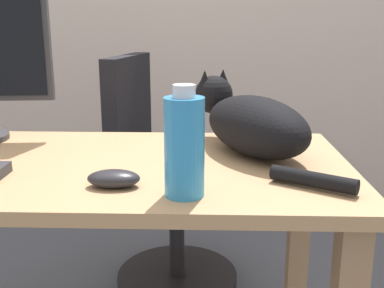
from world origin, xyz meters
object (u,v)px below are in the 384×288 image
cat (251,122)px  water_bottle (184,146)px  office_chair (164,191)px  computer_mouse (114,178)px

cat → water_bottle: water_bottle is taller
water_bottle → cat: bearing=63.3°
cat → water_bottle: bearing=-116.7°
office_chair → water_bottle: bearing=-81.8°
cat → office_chair: bearing=117.4°
office_chair → cat: 0.72m
cat → water_bottle: size_ratio=2.50×
computer_mouse → water_bottle: 0.18m
office_chair → computer_mouse: 0.87m
office_chair → computer_mouse: office_chair is taller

